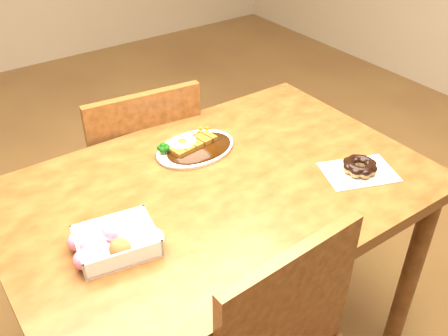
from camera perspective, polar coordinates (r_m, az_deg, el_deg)
table at (r=1.47m, az=-0.65°, el=-5.06°), size 1.20×0.80×0.75m
chair_far at (r=1.95m, az=-9.59°, el=-0.63°), size 0.47×0.47×0.87m
katsu_curry_plate at (r=1.55m, az=-3.49°, el=2.41°), size 0.27×0.20×0.05m
donut_box at (r=1.22m, az=-12.41°, el=-8.23°), size 0.22×0.17×0.05m
pon_de_ring at (r=1.50m, az=15.24°, el=0.15°), size 0.24×0.21×0.04m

